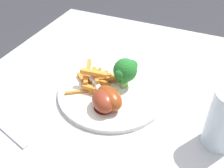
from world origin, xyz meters
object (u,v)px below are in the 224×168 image
broccoli_floret_front (123,76)px  broccoli_floret_middle (125,70)px  chicken_drumstick_near (108,97)px  dinner_plate (112,92)px  chicken_drumstick_far (103,100)px  fork (1,125)px  carrot_fries_pile (94,79)px  dining_table (143,124)px

broccoli_floret_front → broccoli_floret_middle: size_ratio=0.69×
chicken_drumstick_near → broccoli_floret_middle: bearing=85.2°
dinner_plate → chicken_drumstick_far: chicken_drumstick_far is taller
broccoli_floret_middle → fork: size_ratio=0.42×
carrot_fries_pile → chicken_drumstick_far: carrot_fries_pile is taller
dinner_plate → carrot_fries_pile: size_ratio=2.02×
broccoli_floret_middle → broccoli_floret_front: bearing=-97.8°
broccoli_floret_middle → chicken_drumstick_far: broccoli_floret_middle is taller
carrot_fries_pile → fork: size_ratio=0.73×
dinner_plate → chicken_drumstick_far: 0.07m
dinner_plate → dining_table: bearing=29.6°
dining_table → chicken_drumstick_near: chicken_drumstick_near is taller
chicken_drumstick_far → broccoli_floret_front: bearing=81.9°
chicken_drumstick_far → chicken_drumstick_near: bearing=62.7°
dining_table → broccoli_floret_middle: size_ratio=11.75×
broccoli_floret_middle → fork: broccoli_floret_middle is taller
broccoli_floret_front → chicken_drumstick_far: size_ratio=0.50×
chicken_drumstick_near → chicken_drumstick_far: (-0.01, -0.01, -0.00)m
dining_table → broccoli_floret_middle: bearing=-168.1°
broccoli_floret_front → chicken_drumstick_far: bearing=-98.1°
chicken_drumstick_near → broccoli_floret_front: bearing=85.5°
broccoli_floret_middle → dining_table: bearing=11.9°
chicken_drumstick_near → fork: 0.25m
broccoli_floret_middle → fork: bearing=-130.7°
carrot_fries_pile → fork: bearing=-121.3°
carrot_fries_pile → dining_table: bearing=15.1°
broccoli_floret_middle → carrot_fries_pile: broccoli_floret_middle is taller
dining_table → broccoli_floret_front: broccoli_floret_front is taller
dinner_plate → broccoli_floret_front: size_ratio=5.09×
dinner_plate → fork: bearing=-131.9°
carrot_fries_pile → fork: (-0.13, -0.22, -0.02)m
broccoli_floret_front → fork: (-0.21, -0.23, -0.04)m
broccoli_floret_front → broccoli_floret_middle: bearing=82.2°
broccoli_floret_middle → carrot_fries_pile: size_ratio=0.57×
dinner_plate → broccoli_floret_middle: size_ratio=3.54×
broccoli_floret_middle → carrot_fries_pile: bearing=-162.4°
dinner_plate → broccoli_floret_front: broccoli_floret_front is taller
dinner_plate → fork: 0.28m
dining_table → dinner_plate: size_ratio=3.32×
dinner_plate → broccoli_floret_front: bearing=51.8°
dinner_plate → broccoli_floret_front: (0.02, 0.02, 0.04)m
chicken_drumstick_near → chicken_drumstick_far: bearing=-117.3°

